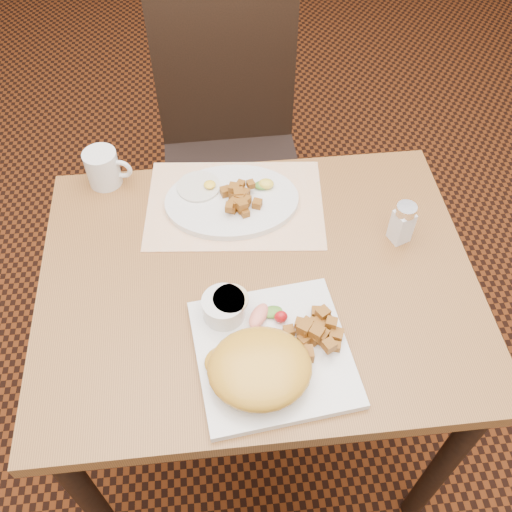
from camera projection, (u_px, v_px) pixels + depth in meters
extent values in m
plane|color=black|center=(257.00, 421.00, 1.76)|extent=(8.00, 8.00, 0.00)
cube|color=#905C2C|center=(258.00, 282.00, 1.19)|extent=(0.90, 0.70, 0.03)
cylinder|color=black|center=(94.00, 504.00, 1.27)|extent=(0.05, 0.05, 0.71)
cylinder|color=black|center=(442.00, 466.00, 1.32)|extent=(0.05, 0.05, 0.71)
cylinder|color=black|center=(109.00, 287.00, 1.64)|extent=(0.05, 0.05, 0.71)
cylinder|color=black|center=(380.00, 264.00, 1.70)|extent=(0.05, 0.05, 0.71)
cube|color=black|center=(234.00, 183.00, 1.78)|extent=(0.43, 0.43, 0.05)
cylinder|color=black|center=(280.00, 192.00, 2.09)|extent=(0.04, 0.04, 0.42)
cylinder|color=black|center=(296.00, 269.00, 1.87)|extent=(0.04, 0.04, 0.42)
cylinder|color=black|center=(182.00, 200.00, 2.06)|extent=(0.04, 0.04, 0.42)
cylinder|color=black|center=(186.00, 279.00, 1.84)|extent=(0.04, 0.04, 0.42)
cube|color=black|center=(225.00, 70.00, 1.69)|extent=(0.42, 0.05, 0.50)
cube|color=white|center=(235.00, 204.00, 1.31)|extent=(0.42, 0.32, 0.00)
cube|color=silver|center=(273.00, 353.00, 1.06)|extent=(0.31, 0.31, 0.02)
ellipsoid|color=gold|center=(260.00, 368.00, 0.99)|extent=(0.18, 0.17, 0.07)
ellipsoid|color=gold|center=(275.00, 383.00, 1.00)|extent=(0.07, 0.07, 0.03)
ellipsoid|color=gold|center=(225.00, 362.00, 1.02)|extent=(0.07, 0.07, 0.03)
cylinder|color=silver|center=(224.00, 307.00, 1.08)|extent=(0.08, 0.08, 0.05)
cylinder|color=beige|center=(231.00, 299.00, 1.07)|extent=(0.07, 0.07, 0.01)
ellipsoid|color=#387223|center=(273.00, 312.00, 1.10)|extent=(0.04, 0.03, 0.01)
ellipsoid|color=red|center=(281.00, 317.00, 1.08)|extent=(0.03, 0.02, 0.03)
ellipsoid|color=#F28C72|center=(259.00, 316.00, 1.09)|extent=(0.06, 0.07, 0.02)
cylinder|color=white|center=(199.00, 187.00, 1.31)|extent=(0.10, 0.10, 0.01)
ellipsoid|color=yellow|center=(210.00, 185.00, 1.30)|extent=(0.03, 0.03, 0.01)
ellipsoid|color=#387223|center=(263.00, 185.00, 1.31)|extent=(0.04, 0.03, 0.01)
ellipsoid|color=yellow|center=(266.00, 184.00, 1.31)|extent=(0.04, 0.04, 0.02)
cube|color=white|center=(402.00, 226.00, 1.21)|extent=(0.05, 0.05, 0.08)
cylinder|color=silver|center=(406.00, 210.00, 1.17)|extent=(0.05, 0.05, 0.02)
cylinder|color=silver|center=(103.00, 168.00, 1.32)|extent=(0.08, 0.08, 0.09)
torus|color=silver|center=(121.00, 169.00, 1.31)|extent=(0.05, 0.02, 0.05)
cube|color=#995B18|center=(315.00, 336.00, 1.06)|extent=(0.03, 0.03, 0.02)
cube|color=#995B18|center=(305.00, 330.00, 1.05)|extent=(0.03, 0.03, 0.02)
cube|color=#995B18|center=(321.00, 336.00, 1.06)|extent=(0.03, 0.03, 0.03)
cube|color=#995B18|center=(303.00, 340.00, 1.05)|extent=(0.03, 0.03, 0.02)
cube|color=#995B18|center=(304.00, 328.00, 1.05)|extent=(0.03, 0.03, 0.02)
cube|color=#995B18|center=(336.00, 346.00, 1.05)|extent=(0.02, 0.02, 0.02)
cube|color=#995B18|center=(317.00, 313.00, 1.09)|extent=(0.02, 0.02, 0.02)
cube|color=#995B18|center=(317.00, 333.00, 1.04)|extent=(0.03, 0.03, 0.02)
cube|color=#995B18|center=(328.00, 322.00, 1.08)|extent=(0.03, 0.03, 0.02)
cube|color=#995B18|center=(318.00, 332.00, 1.06)|extent=(0.03, 0.03, 0.02)
cube|color=#995B18|center=(302.00, 348.00, 1.05)|extent=(0.02, 0.02, 0.02)
cube|color=#995B18|center=(323.00, 313.00, 1.07)|extent=(0.03, 0.03, 0.02)
cube|color=#995B18|center=(317.00, 325.00, 1.07)|extent=(0.03, 0.03, 0.03)
cube|color=#995B18|center=(332.00, 323.00, 1.06)|extent=(0.03, 0.03, 0.02)
cube|color=#995B18|center=(300.00, 323.00, 1.06)|extent=(0.02, 0.02, 0.02)
cube|color=#995B18|center=(289.00, 331.00, 1.07)|extent=(0.02, 0.02, 0.02)
cube|color=#995B18|center=(316.00, 331.00, 1.05)|extent=(0.02, 0.02, 0.02)
cube|color=#995B18|center=(304.00, 336.00, 1.06)|extent=(0.03, 0.03, 0.02)
cube|color=#995B18|center=(329.00, 345.00, 1.03)|extent=(0.03, 0.03, 0.02)
cube|color=#995B18|center=(307.00, 323.00, 1.06)|extent=(0.03, 0.03, 0.02)
cube|color=#995B18|center=(313.00, 326.00, 1.07)|extent=(0.03, 0.03, 0.02)
cube|color=#995B18|center=(306.00, 354.00, 1.03)|extent=(0.03, 0.03, 0.03)
cube|color=#995B18|center=(336.00, 335.00, 1.06)|extent=(0.03, 0.03, 0.02)
cube|color=#995B18|center=(241.00, 207.00, 1.26)|extent=(0.03, 0.03, 0.02)
cube|color=#995B18|center=(234.00, 202.00, 1.25)|extent=(0.03, 0.03, 0.02)
cube|color=#995B18|center=(244.00, 194.00, 1.29)|extent=(0.03, 0.03, 0.02)
cube|color=#995B18|center=(229.00, 207.00, 1.24)|extent=(0.02, 0.02, 0.02)
cube|color=#995B18|center=(240.00, 204.00, 1.25)|extent=(0.03, 0.03, 0.02)
cube|color=#995B18|center=(238.00, 199.00, 1.28)|extent=(0.02, 0.02, 0.02)
cube|color=#995B18|center=(241.00, 185.00, 1.29)|extent=(0.02, 0.02, 0.02)
cube|color=#995B18|center=(225.00, 192.00, 1.29)|extent=(0.03, 0.03, 0.02)
cube|color=#995B18|center=(235.00, 195.00, 1.28)|extent=(0.03, 0.03, 0.02)
cube|color=#995B18|center=(245.00, 213.00, 1.25)|extent=(0.02, 0.02, 0.02)
cube|color=#995B18|center=(232.00, 207.00, 1.26)|extent=(0.03, 0.03, 0.02)
cube|color=#995B18|center=(234.00, 188.00, 1.28)|extent=(0.03, 0.03, 0.02)
cube|color=#995B18|center=(242.00, 204.00, 1.24)|extent=(0.03, 0.03, 0.02)
cube|color=#995B18|center=(247.00, 201.00, 1.27)|extent=(0.02, 0.02, 0.02)
cube|color=#995B18|center=(245.00, 200.00, 1.26)|extent=(0.03, 0.03, 0.02)
cube|color=#995B18|center=(238.00, 194.00, 1.26)|extent=(0.02, 0.02, 0.02)
cube|color=#995B18|center=(251.00, 184.00, 1.29)|extent=(0.02, 0.02, 0.02)
cube|color=#995B18|center=(238.00, 196.00, 1.28)|extent=(0.03, 0.03, 0.02)
cube|color=#995B18|center=(257.00, 204.00, 1.27)|extent=(0.03, 0.03, 0.02)
cube|color=#995B18|center=(237.00, 205.00, 1.27)|extent=(0.03, 0.03, 0.02)
cube|color=#995B18|center=(240.00, 197.00, 1.26)|extent=(0.03, 0.03, 0.02)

